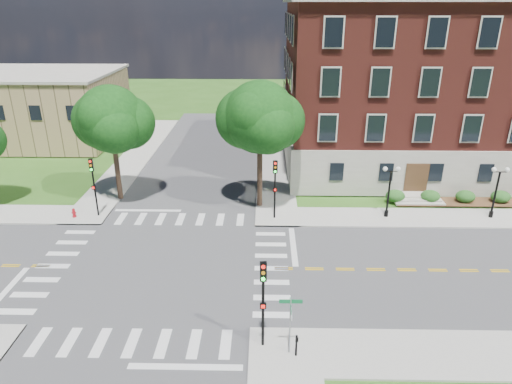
{
  "coord_description": "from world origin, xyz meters",
  "views": [
    {
      "loc": [
        6.7,
        -25.57,
        16.03
      ],
      "look_at": [
        6.09,
        5.33,
        3.2
      ],
      "focal_mm": 32.0,
      "sensor_mm": 36.0,
      "label": 1
    }
  ],
  "objects_px": {
    "traffic_signal_nw": "(93,180)",
    "street_sign_pole": "(290,316)",
    "traffic_signal_se": "(263,294)",
    "fire_hydrant": "(74,213)",
    "twin_lamp_west": "(389,189)",
    "push_button_post": "(296,345)",
    "traffic_signal_ne": "(275,182)",
    "twin_lamp_east": "(496,189)"
  },
  "relations": [
    {
      "from": "traffic_signal_ne",
      "to": "street_sign_pole",
      "type": "xyz_separation_m",
      "value": [
        0.46,
        -15.24,
        -0.88
      ]
    },
    {
      "from": "traffic_signal_se",
      "to": "street_sign_pole",
      "type": "distance_m",
      "value": 1.65
    },
    {
      "from": "twin_lamp_east",
      "to": "fire_hydrant",
      "type": "distance_m",
      "value": 33.55
    },
    {
      "from": "traffic_signal_ne",
      "to": "fire_hydrant",
      "type": "distance_m",
      "value": 16.32
    },
    {
      "from": "traffic_signal_nw",
      "to": "fire_hydrant",
      "type": "relative_size",
      "value": 6.4
    },
    {
      "from": "traffic_signal_se",
      "to": "fire_hydrant",
      "type": "relative_size",
      "value": 6.4
    },
    {
      "from": "street_sign_pole",
      "to": "push_button_post",
      "type": "relative_size",
      "value": 2.58
    },
    {
      "from": "street_sign_pole",
      "to": "traffic_signal_ne",
      "type": "bearing_deg",
      "value": 91.74
    },
    {
      "from": "traffic_signal_ne",
      "to": "fire_hydrant",
      "type": "relative_size",
      "value": 6.4
    },
    {
      "from": "traffic_signal_se",
      "to": "fire_hydrant",
      "type": "height_order",
      "value": "traffic_signal_se"
    },
    {
      "from": "fire_hydrant",
      "to": "traffic_signal_se",
      "type": "bearing_deg",
      "value": -43.67
    },
    {
      "from": "traffic_signal_nw",
      "to": "street_sign_pole",
      "type": "distance_m",
      "value": 21.32
    },
    {
      "from": "street_sign_pole",
      "to": "twin_lamp_east",
      "type": "bearing_deg",
      "value": 42.84
    },
    {
      "from": "traffic_signal_ne",
      "to": "push_button_post",
      "type": "bearing_deg",
      "value": -87.11
    },
    {
      "from": "twin_lamp_west",
      "to": "fire_hydrant",
      "type": "height_order",
      "value": "twin_lamp_west"
    },
    {
      "from": "traffic_signal_se",
      "to": "street_sign_pole",
      "type": "relative_size",
      "value": 1.55
    },
    {
      "from": "street_sign_pole",
      "to": "fire_hydrant",
      "type": "distance_m",
      "value": 22.44
    },
    {
      "from": "traffic_signal_se",
      "to": "twin_lamp_west",
      "type": "bearing_deg",
      "value": 57.01
    },
    {
      "from": "traffic_signal_nw",
      "to": "twin_lamp_west",
      "type": "xyz_separation_m",
      "value": [
        23.29,
        0.29,
        -0.66
      ]
    },
    {
      "from": "twin_lamp_west",
      "to": "push_button_post",
      "type": "distance_m",
      "value": 18.01
    },
    {
      "from": "twin_lamp_east",
      "to": "fire_hydrant",
      "type": "height_order",
      "value": "twin_lamp_east"
    },
    {
      "from": "traffic_signal_nw",
      "to": "twin_lamp_west",
      "type": "height_order",
      "value": "traffic_signal_nw"
    },
    {
      "from": "street_sign_pole",
      "to": "fire_hydrant",
      "type": "bearing_deg",
      "value": 137.74
    },
    {
      "from": "twin_lamp_east",
      "to": "traffic_signal_ne",
      "type": "bearing_deg",
      "value": -178.48
    },
    {
      "from": "twin_lamp_east",
      "to": "fire_hydrant",
      "type": "xyz_separation_m",
      "value": [
        -33.48,
        -0.66,
        -2.06
      ]
    },
    {
      "from": "traffic_signal_se",
      "to": "traffic_signal_nw",
      "type": "distance_m",
      "value": 20.06
    },
    {
      "from": "push_button_post",
      "to": "fire_hydrant",
      "type": "relative_size",
      "value": 1.6
    },
    {
      "from": "traffic_signal_nw",
      "to": "fire_hydrant",
      "type": "xyz_separation_m",
      "value": [
        -1.82,
        -0.35,
        -2.72
      ]
    },
    {
      "from": "push_button_post",
      "to": "twin_lamp_east",
      "type": "bearing_deg",
      "value": 43.83
    },
    {
      "from": "twin_lamp_east",
      "to": "street_sign_pole",
      "type": "xyz_separation_m",
      "value": [
        -16.93,
        -15.7,
        -0.21
      ]
    },
    {
      "from": "traffic_signal_se",
      "to": "push_button_post",
      "type": "bearing_deg",
      "value": -24.17
    },
    {
      "from": "push_button_post",
      "to": "fire_hydrant",
      "type": "bearing_deg",
      "value": 137.83
    },
    {
      "from": "traffic_signal_nw",
      "to": "traffic_signal_se",
      "type": "bearing_deg",
      "value": -47.98
    },
    {
      "from": "traffic_signal_ne",
      "to": "traffic_signal_nw",
      "type": "bearing_deg",
      "value": 179.4
    },
    {
      "from": "twin_lamp_west",
      "to": "traffic_signal_ne",
      "type": "bearing_deg",
      "value": -177.19
    },
    {
      "from": "push_button_post",
      "to": "traffic_signal_se",
      "type": "bearing_deg",
      "value": 155.83
    },
    {
      "from": "fire_hydrant",
      "to": "push_button_post",
      "type": "bearing_deg",
      "value": -42.17
    },
    {
      "from": "traffic_signal_ne",
      "to": "twin_lamp_east",
      "type": "height_order",
      "value": "traffic_signal_ne"
    },
    {
      "from": "twin_lamp_west",
      "to": "street_sign_pole",
      "type": "bearing_deg",
      "value": -118.61
    },
    {
      "from": "twin_lamp_east",
      "to": "street_sign_pole",
      "type": "height_order",
      "value": "twin_lamp_east"
    },
    {
      "from": "traffic_signal_se",
      "to": "push_button_post",
      "type": "distance_m",
      "value": 2.98
    },
    {
      "from": "twin_lamp_west",
      "to": "twin_lamp_east",
      "type": "bearing_deg",
      "value": 0.13
    }
  ]
}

